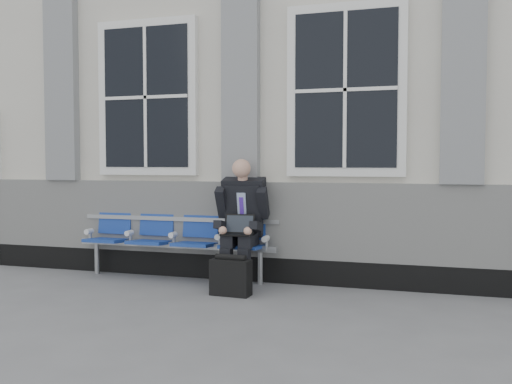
% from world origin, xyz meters
% --- Properties ---
extents(ground, '(70.00, 70.00, 0.00)m').
position_xyz_m(ground, '(0.00, 0.00, 0.00)').
color(ground, slate).
rests_on(ground, ground).
extents(station_building, '(14.40, 4.40, 4.49)m').
position_xyz_m(station_building, '(-0.02, 3.47, 2.22)').
color(station_building, beige).
rests_on(station_building, ground).
extents(bench, '(2.60, 0.47, 0.91)m').
position_xyz_m(bench, '(-1.71, 1.32, 0.55)').
color(bench, '#9EA0A3').
rests_on(bench, ground).
extents(businessman, '(0.62, 0.83, 1.47)m').
position_xyz_m(businessman, '(-0.81, 1.19, 0.79)').
color(businessman, black).
rests_on(businessman, ground).
extents(briefcase, '(0.44, 0.21, 0.45)m').
position_xyz_m(briefcase, '(-0.76, 0.68, 0.20)').
color(briefcase, black).
rests_on(briefcase, ground).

